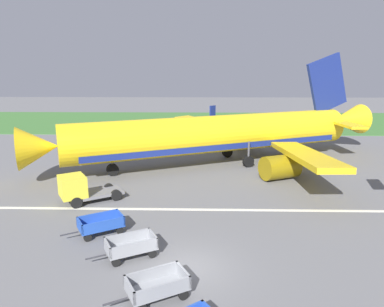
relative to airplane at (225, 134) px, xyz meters
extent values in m
plane|color=slate|center=(-3.16, -19.87, -3.05)|extent=(220.00, 220.00, 0.00)
cube|color=#3D7033|center=(-3.16, 29.89, -3.02)|extent=(220.00, 28.00, 0.06)
cube|color=silver|center=(-3.16, -12.51, -3.05)|extent=(120.00, 0.36, 0.01)
cylinder|color=yellow|center=(-0.94, -0.42, 0.10)|extent=(28.93, 15.52, 3.70)
cube|color=navy|center=(-0.94, -0.42, -0.92)|extent=(26.11, 14.14, 0.56)
cone|color=yellow|center=(-16.03, -7.09, 0.10)|extent=(4.39, 4.61, 3.63)
cone|color=yellow|center=(14.74, 6.52, 0.60)|extent=(5.54, 5.03, 3.52)
cube|color=yellow|center=(6.21, -6.38, -0.57)|extent=(3.02, 13.08, 1.35)
cylinder|color=#856D0E|center=(4.45, -5.46, -1.92)|extent=(3.78, 3.22, 2.10)
cube|color=yellow|center=(-0.55, 8.89, -0.57)|extent=(11.14, 10.92, 1.35)
cube|color=navy|center=(-0.78, 15.90, 0.38)|extent=(0.91, 0.93, 1.90)
cylinder|color=#856D0E|center=(-1.04, 6.96, -1.92)|extent=(3.78, 3.22, 2.10)
cube|color=navy|center=(11.68, 5.17, 4.85)|extent=(5.61, 2.75, 6.88)
cube|color=yellow|center=(13.15, 2.32, 0.70)|extent=(2.32, 5.36, 0.24)
cube|color=yellow|center=(10.57, 8.17, 0.70)|extent=(4.81, 5.07, 0.24)
cylinder|color=#4C4C51|center=(-10.55, -4.66, -1.48)|extent=(0.20, 0.20, 2.04)
cylinder|color=black|center=(-10.55, -4.66, -2.50)|extent=(1.19, 0.86, 1.10)
cylinder|color=#4C4C51|center=(2.23, -1.42, -1.48)|extent=(0.20, 0.20, 2.04)
cylinder|color=black|center=(2.23, -1.42, -2.50)|extent=(1.19, 0.86, 1.10)
cylinder|color=#4C4C51|center=(0.45, 2.61, -1.48)|extent=(0.20, 0.20, 2.04)
cylinder|color=black|center=(0.45, 2.61, -2.50)|extent=(1.19, 0.86, 1.10)
cube|color=gray|center=(-4.33, -22.19, -2.57)|extent=(2.86, 2.42, 0.08)
cube|color=gray|center=(-4.02, -22.76, -2.26)|extent=(2.25, 1.28, 0.55)
cube|color=gray|center=(-4.64, -21.62, -2.26)|extent=(2.25, 1.28, 0.55)
cube|color=gray|center=(-5.39, -22.76, -2.26)|extent=(0.75, 1.28, 0.55)
cube|color=gray|center=(-3.28, -21.62, -2.26)|extent=(0.75, 1.28, 0.55)
cylinder|color=#2D2D33|center=(-5.91, -23.05, -2.61)|extent=(0.92, 0.55, 0.08)
cylinder|color=black|center=(-5.42, -22.14, -2.83)|extent=(0.46, 0.35, 0.44)
cylinder|color=black|center=(-3.24, -22.24, -2.83)|extent=(0.46, 0.35, 0.44)
cylinder|color=black|center=(-3.77, -21.25, -2.83)|extent=(0.46, 0.35, 0.44)
cube|color=gray|center=(-6.09, -18.85, -2.57)|extent=(2.86, 2.40, 0.08)
cube|color=gray|center=(-5.79, -19.42, -2.26)|extent=(2.26, 1.25, 0.55)
cube|color=gray|center=(-6.39, -18.27, -2.26)|extent=(2.26, 1.25, 0.55)
cube|color=gray|center=(-7.15, -19.40, -2.26)|extent=(0.74, 1.29, 0.55)
cube|color=gray|center=(-5.03, -18.29, -2.26)|extent=(0.74, 1.29, 0.55)
cylinder|color=#2D2D33|center=(-7.69, -19.68, -2.61)|extent=(0.92, 0.53, 0.08)
cylinder|color=black|center=(-6.66, -19.78, -2.83)|extent=(0.46, 0.35, 0.44)
cylinder|color=black|center=(-7.18, -18.78, -2.83)|extent=(0.46, 0.35, 0.44)
cylinder|color=black|center=(-5.00, -18.91, -2.83)|extent=(0.46, 0.35, 0.44)
cylinder|color=black|center=(-5.52, -17.92, -2.83)|extent=(0.46, 0.35, 0.44)
cube|color=#234CB2|center=(-8.36, -16.28, -2.57)|extent=(2.86, 2.49, 0.08)
cube|color=#234CB2|center=(-8.03, -16.84, -2.26)|extent=(2.19, 1.38, 0.55)
cube|color=#234CB2|center=(-8.70, -15.73, -2.26)|extent=(2.19, 1.38, 0.55)
cube|color=#234CB2|center=(-9.39, -16.90, -2.26)|extent=(0.81, 1.25, 0.55)
cube|color=#234CB2|center=(-7.34, -15.66, -2.26)|extent=(0.81, 1.25, 0.55)
cylinder|color=#2D2D33|center=(-9.91, -17.21, -2.61)|extent=(0.90, 0.58, 0.08)
cylinder|color=black|center=(-8.88, -17.25, -2.83)|extent=(0.46, 0.36, 0.44)
cylinder|color=black|center=(-9.46, -16.29, -2.83)|extent=(0.46, 0.36, 0.44)
cylinder|color=black|center=(-7.27, -16.28, -2.83)|extent=(0.46, 0.36, 0.44)
cylinder|color=black|center=(-7.85, -15.32, -2.83)|extent=(0.46, 0.36, 0.44)
cube|color=slate|center=(-9.98, -10.62, -2.55)|extent=(3.64, 3.26, 0.20)
cube|color=yellow|center=(-11.65, -11.68, -1.70)|extent=(2.45, 2.51, 1.50)
cube|color=#19232D|center=(-12.33, -12.10, -1.55)|extent=(0.93, 1.41, 0.67)
cylinder|color=black|center=(-11.20, -12.41, -2.65)|extent=(0.84, 0.68, 0.80)
cylinder|color=black|center=(-12.11, -10.96, -2.65)|extent=(0.84, 0.68, 0.80)
cylinder|color=black|center=(-8.77, -10.87, -2.65)|extent=(0.84, 0.68, 0.80)
cylinder|color=black|center=(-9.68, -9.42, -2.65)|extent=(0.84, 0.68, 0.80)
camera|label=1|loc=(-2.57, -35.09, 6.35)|focal=32.66mm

